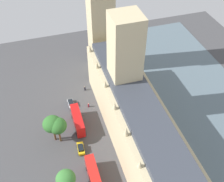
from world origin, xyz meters
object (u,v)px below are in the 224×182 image
Objects in this scene: double_decker_bus_by_river_gate at (94,176)px; plane_tree_midblock at (52,124)px; plane_tree_kerbside at (66,179)px; car_yellow_cab_trailing at (81,148)px; plane_tree_under_trees at (58,126)px; car_silver_opposite_hall at (71,104)px; parliament_building at (134,114)px; street_lamp_slot_10 at (58,128)px; pedestrian_near_tower at (85,88)px; pedestrian_far_end at (88,105)px; double_decker_bus_leading at (78,120)px.

plane_tree_midblock reaches higher than double_decker_bus_by_river_gate.
car_yellow_cab_trailing is at bearing -117.28° from plane_tree_kerbside.
plane_tree_kerbside is 0.90× the size of plane_tree_under_trees.
plane_tree_under_trees is (5.76, 13.34, 5.91)m from car_silver_opposite_hall.
parliament_building reaches higher than street_lamp_slot_10.
pedestrian_near_tower is at bearing -68.89° from parliament_building.
plane_tree_kerbside is (5.78, 11.20, 5.11)m from car_yellow_cab_trailing.
parliament_building is 24.90m from car_silver_opposite_hall.
street_lamp_slot_10 is at bearing -9.03° from pedestrian_far_end.
car_yellow_cab_trailing is 17.21m from pedestrian_far_end.
plane_tree_kerbside reaches higher than street_lamp_slot_10.
car_yellow_cab_trailing is at bearing 136.64° from plane_tree_midblock.
parliament_building reaches higher than double_decker_bus_by_river_gate.
car_silver_opposite_hall is 0.48× the size of plane_tree_midblock.
pedestrian_far_end is at bearing 72.52° from car_yellow_cab_trailing.
double_decker_bus_by_river_gate is at bearing 111.86° from plane_tree_under_trees.
plane_tree_kerbside is at bearing -113.82° from car_yellow_cab_trailing.
double_decker_bus_by_river_gate reaches higher than car_yellow_cab_trailing.
pedestrian_far_end is 8.34m from pedestrian_near_tower.
car_yellow_cab_trailing is at bearing 2.68° from parliament_building.
car_silver_opposite_hall is at bearing 91.15° from car_yellow_cab_trailing.
double_decker_bus_leading is at bearing 4.13° from pedestrian_far_end.
double_decker_bus_leading is 1.51× the size of street_lamp_slot_10.
double_decker_bus_leading reaches higher than car_silver_opposite_hall.
plane_tree_under_trees is at bearing 94.95° from street_lamp_slot_10.
parliament_building is 18.35m from double_decker_bus_leading.
plane_tree_midblock reaches higher than car_silver_opposite_hall.
plane_tree_under_trees is (5.02, -5.05, 5.91)m from car_yellow_cab_trailing.
plane_tree_under_trees reaches higher than street_lamp_slot_10.
car_yellow_cab_trailing is 10.68m from plane_tree_midblock.
parliament_building is 36.13× the size of pedestrian_far_end.
car_yellow_cab_trailing is 0.48× the size of plane_tree_under_trees.
plane_tree_midblock is (13.24, 18.35, 6.20)m from pedestrian_near_tower.
double_decker_bus_leading is at bearing -4.54° from pedestrian_near_tower.
parliament_building is 19.84m from double_decker_bus_by_river_gate.
parliament_building reaches higher than plane_tree_under_trees.
street_lamp_slot_10 is at bearing -85.05° from plane_tree_under_trees.
car_yellow_cab_trailing is (15.98, 0.75, -8.74)m from parliament_building.
double_decker_bus_leading is at bearing 85.89° from car_yellow_cab_trailing.
pedestrian_far_end is at bearing 154.97° from car_silver_opposite_hall.
plane_tree_kerbside is at bearing 87.79° from street_lamp_slot_10.
car_silver_opposite_hall is at bearing -29.88° from pedestrian_near_tower.
double_decker_bus_leading is 7.32m from street_lamp_slot_10.
street_lamp_slot_10 is (0.09, -1.04, -2.00)m from plane_tree_under_trees.
car_silver_opposite_hall is (15.24, -17.65, -8.74)m from parliament_building.
plane_tree_midblock is (22.37, -5.28, -2.65)m from parliament_building.
pedestrian_far_end is at bearing 10.86° from pedestrian_near_tower.
car_silver_opposite_hall is at bearing -119.95° from plane_tree_midblock.
car_silver_opposite_hall is at bearing -113.35° from plane_tree_under_trees.
street_lamp_slot_10 is at bearing -92.21° from plane_tree_kerbside.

